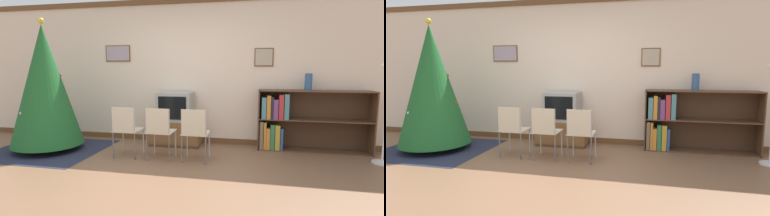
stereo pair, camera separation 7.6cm
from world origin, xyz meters
TOP-DOWN VIEW (x-y plane):
  - ground_plane at (0.00, 0.00)m, footprint 24.00×24.00m
  - wall_back at (-0.00, 2.20)m, footprint 9.12×0.11m
  - area_rug at (-2.25, 1.06)m, footprint 1.85×1.73m
  - christmas_tree at (-2.25, 1.06)m, footprint 1.19×1.19m
  - tv_console at (-0.17, 1.88)m, footprint 0.94×0.50m
  - television at (-0.17, 1.87)m, footprint 0.62×0.49m
  - folding_chair_left at (-0.73, 0.93)m, footprint 0.40×0.40m
  - folding_chair_center at (-0.17, 0.93)m, footprint 0.40×0.40m
  - folding_chair_right at (0.38, 0.93)m, footprint 0.40×0.40m
  - bookshelf at (1.90, 1.96)m, footprint 1.85×0.36m
  - vase at (2.13, 1.97)m, footprint 0.12×0.12m

SIDE VIEW (x-z plane):
  - ground_plane at x=0.00m, z-range 0.00..0.00m
  - area_rug at x=-2.25m, z-range 0.00..0.01m
  - tv_console at x=-0.17m, z-range 0.00..0.46m
  - folding_chair_left at x=-0.73m, z-range 0.06..0.88m
  - folding_chair_center at x=-0.17m, z-range 0.06..0.88m
  - folding_chair_right at x=0.38m, z-range 0.06..0.88m
  - bookshelf at x=1.90m, z-range -0.01..1.03m
  - television at x=-0.17m, z-range 0.46..0.98m
  - christmas_tree at x=-2.25m, z-range 0.00..2.24m
  - vase at x=2.13m, z-range 1.05..1.34m
  - wall_back at x=0.00m, z-range 0.00..2.70m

